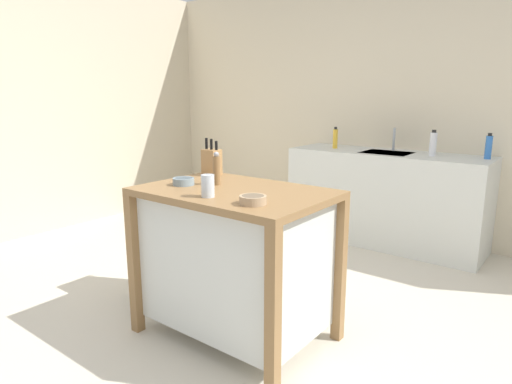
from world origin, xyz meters
TOP-DOWN VIEW (x-y plane):
  - ground_plane at (0.00, 0.00)m, footprint 6.93×6.93m
  - wall_back at (0.00, 2.58)m, footprint 5.93×0.10m
  - wall_left at (-2.96, 0.99)m, footprint 0.10×3.18m
  - kitchen_island at (-0.01, 0.03)m, footprint 1.08×0.73m
  - knife_block at (-0.42, 0.30)m, footprint 0.11×0.09m
  - bowl_ceramic_wide at (-0.33, -0.05)m, footprint 0.13×0.13m
  - bowl_stoneware_deep at (0.29, -0.17)m, footprint 0.13×0.13m
  - drinking_cup at (0.01, -0.19)m, footprint 0.07×0.07m
  - pepper_grinder at (-0.17, 0.07)m, footprint 0.04×0.04m
  - trash_bin at (-0.78, 0.13)m, footprint 0.36×0.28m
  - sink_counter at (0.03, 2.23)m, footprint 1.84×0.60m
  - sink_faucet at (0.03, 2.37)m, footprint 0.02×0.02m
  - bottle_hand_soap at (0.87, 2.31)m, footprint 0.05×0.05m
  - bottle_spray_cleaner at (-0.51, 2.20)m, footprint 0.05×0.05m
  - bottle_dish_soap at (0.44, 2.23)m, footprint 0.06×0.06m

SIDE VIEW (x-z plane):
  - ground_plane at x=0.00m, z-range 0.00..0.00m
  - trash_bin at x=-0.78m, z-range 0.00..0.63m
  - sink_counter at x=0.03m, z-range 0.00..0.89m
  - kitchen_island at x=-0.01m, z-range 0.05..0.95m
  - bowl_ceramic_wide at x=-0.33m, z-range 0.90..0.94m
  - bowl_stoneware_deep at x=0.29m, z-range 0.90..0.95m
  - drinking_cup at x=0.01m, z-range 0.90..1.02m
  - bottle_spray_cleaner at x=-0.51m, z-range 0.88..1.10m
  - knife_block at x=-0.42m, z-range 0.87..1.11m
  - bottle_hand_soap at x=0.87m, z-range 0.88..1.10m
  - pepper_grinder at x=-0.17m, z-range 0.90..1.09m
  - bottle_dish_soap at x=0.44m, z-range 0.88..1.11m
  - sink_faucet at x=0.03m, z-range 0.89..1.11m
  - wall_back at x=0.00m, z-range 0.00..2.60m
  - wall_left at x=-2.96m, z-range 0.00..2.60m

